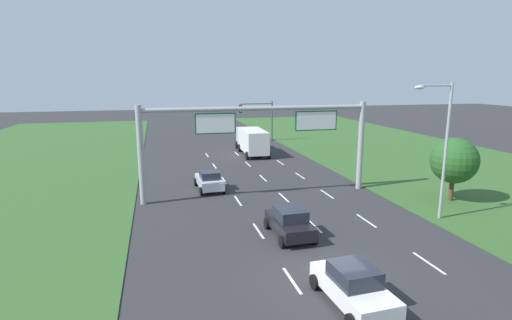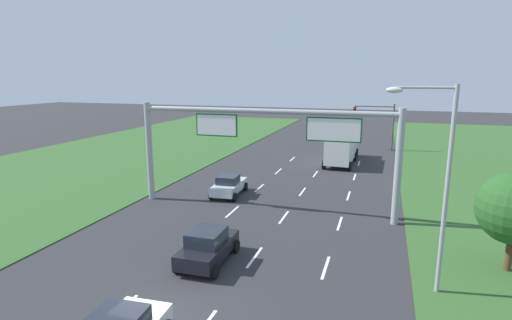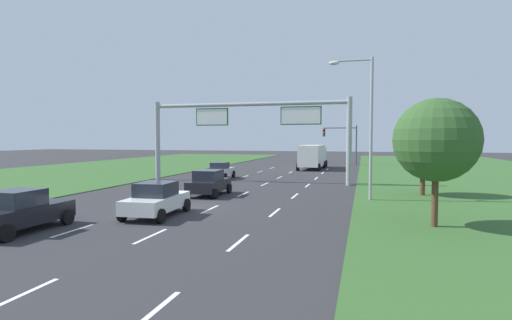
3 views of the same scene
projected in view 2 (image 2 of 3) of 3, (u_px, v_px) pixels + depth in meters
The scene contains 10 objects.
ground_plane at pixel (159, 320), 14.65m from camera, with size 200.00×200.00×0.00m, color #2D2D30.
lane_dashes_inner_left at pixel (191, 248), 20.76m from camera, with size 0.14×50.40×0.01m.
lane_dashes_inner_right at pixel (255, 257), 19.71m from camera, with size 0.14×50.40×0.01m.
lane_dashes_slip at pixel (326, 267), 18.67m from camera, with size 0.14×50.40×0.01m.
car_near_red at pixel (229, 185), 29.91m from camera, with size 2.16×4.03×1.53m.
car_lead_silver at pixel (208, 246), 19.03m from camera, with size 2.12×3.95×1.67m.
box_truck at pixel (342, 147), 40.90m from camera, with size 2.88×8.52×2.93m.
sign_gantry at pixel (265, 138), 25.61m from camera, with size 17.24×0.44×7.00m.
traffic_light_mast at pixel (376, 118), 47.56m from camera, with size 4.76×0.49×5.60m.
street_lamp at pixel (438, 173), 15.59m from camera, with size 2.61×0.32×8.50m.
Camera 2 is at (7.41, -11.40, 8.77)m, focal length 28.00 mm.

